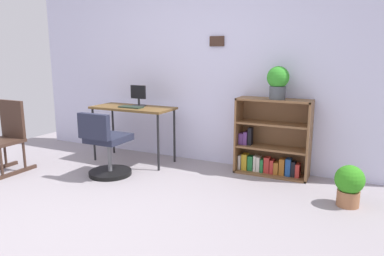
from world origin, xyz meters
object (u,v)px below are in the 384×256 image
Objects in this scene: desk at (133,112)px; office_chair at (106,149)px; keyboard at (131,107)px; bookshelf_low at (272,142)px; rocking_chair at (7,136)px; potted_plant_floor at (349,184)px; monitor at (138,97)px; potted_plant_on_shelf at (278,81)px.

desk is 0.76m from office_chair.
keyboard is 0.73m from office_chair.
bookshelf_low is at bearing 11.81° from keyboard.
desk is 1.60m from rocking_chair.
bookshelf_low reaches higher than office_chair.
potted_plant_floor is (0.92, -0.63, -0.18)m from bookshelf_low.
bookshelf_low is 1.13m from potted_plant_floor.
potted_plant_floor is at bearing -8.96° from monitor.
bookshelf_low is at bearing 28.88° from office_chair.
bookshelf_low is (1.83, 0.30, -0.29)m from desk.
rocking_chair is 2.32× the size of potted_plant_on_shelf.
monitor is 0.36× the size of office_chair.
rocking_chair is (-1.19, -0.98, -0.32)m from keyboard.
keyboard is 0.35× the size of bookshelf_low.
monitor reaches higher than desk.
desk is at bearing 173.12° from potted_plant_floor.
bookshelf_low is 2.44× the size of potted_plant_on_shelf.
rocking_chair is at bearing -140.53° from keyboard.
office_chair is at bearing -84.02° from desk.
office_chair reaches higher than keyboard.
office_chair is (0.04, -0.77, -0.54)m from monitor.
potted_plant_floor is at bearing -34.32° from bookshelf_low.
potted_plant_on_shelf reaches higher than desk.
keyboard is at bearing -170.17° from potted_plant_on_shelf.
monitor is 0.69× the size of potted_plant_floor.
office_chair is at bearing 17.45° from rocking_chair.
office_chair is 1.94× the size of potted_plant_floor.
keyboard is (-0.00, -0.18, -0.12)m from monitor.
desk is 1.88m from bookshelf_low.
rocking_chair reaches higher than office_chair.
rocking_chair is at bearing -169.47° from potted_plant_floor.
monitor is 0.74× the size of potted_plant_on_shelf.
potted_plant_on_shelf is (3.05, 1.31, 0.70)m from rocking_chair.
office_chair is 2.08× the size of potted_plant_on_shelf.
keyboard is 2.80m from potted_plant_floor.
potted_plant_on_shelf is at bearing 9.83° from keyboard.
monitor reaches higher than office_chair.
desk is 2.91× the size of potted_plant_on_shelf.
desk is 1.96m from potted_plant_on_shelf.
potted_plant_on_shelf is (1.86, 0.32, 0.38)m from keyboard.
keyboard reaches higher than desk.
monitor is at bearing 73.12° from desk.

